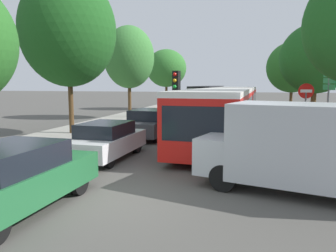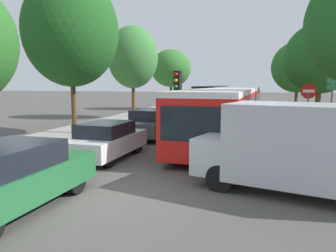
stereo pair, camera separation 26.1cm
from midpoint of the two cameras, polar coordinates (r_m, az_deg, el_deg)
The scene contains 18 objects.
ground_plane at distance 8.45m, azimuth -9.03°, elevation -12.18°, with size 200.00×200.00×0.00m, color #4F4C47.
kerb_strip_left at distance 26.65m, azimuth -6.73°, elevation 1.46°, with size 3.20×44.74×0.14m, color #9E998E.
articulated_bus at distance 18.53m, azimuth 11.12°, elevation 3.14°, with size 3.41×17.33×2.56m.
city_bus_rear at distance 42.34m, azimuth 7.90°, elevation 5.49°, with size 3.30×11.66×2.48m.
queued_car_green at distance 8.07m, azimuth -25.20°, elevation -8.07°, with size 2.01×4.40×1.50m.
queued_car_white at distance 12.53m, azimuth -10.05°, elevation -2.43°, with size 1.84×4.03×1.38m.
queued_car_graphite at distance 17.12m, azimuth -2.32°, elevation 0.49°, with size 1.99×4.34×1.49m.
queued_car_blue at distance 22.75m, azimuth 2.07°, elevation 2.14°, with size 1.91×4.18×1.43m.
queued_car_silver at distance 28.00m, azimuth 3.97°, elevation 3.23°, with size 2.05×4.47×1.53m.
white_van at distance 9.00m, azimuth 23.09°, elevation -3.28°, with size 5.33×3.15×2.31m.
traffic_light at distance 15.35m, azimuth 2.15°, elevation 6.23°, with size 0.38×0.40×3.40m.
no_entry_sign at distance 16.49m, azimuth 23.60°, elevation 3.53°, with size 0.70×0.08×2.82m.
direction_sign_post at distance 19.34m, azimuth 27.08°, elevation 5.88°, with size 0.32×1.39×3.60m.
tree_left_mid at distance 18.64m, azimuth -15.86°, elevation 15.19°, with size 5.02×5.02×8.51m.
tree_left_far at distance 26.88m, azimuth -5.93°, elevation 11.54°, with size 4.02×4.02×7.36m.
tree_left_distant at distance 35.79m, azimuth 0.72°, elevation 10.02°, with size 4.29×4.29×6.46m.
tree_right_mid at distance 24.88m, azimuth 25.36°, elevation 10.35°, with size 4.83×4.83×6.91m.
tree_right_far at distance 33.35m, azimuth 21.85°, elevation 9.49°, with size 4.77×4.77×6.69m.
Camera 2 is at (3.40, -7.22, 2.82)m, focal length 35.00 mm.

